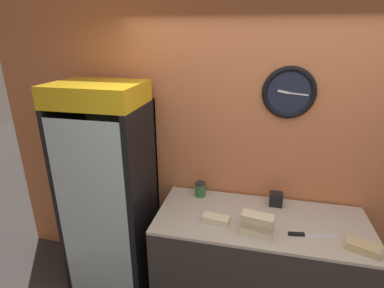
% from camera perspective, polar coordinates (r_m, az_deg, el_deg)
% --- Properties ---
extents(wall_back, '(5.20, 0.10, 2.70)m').
position_cam_1_polar(wall_back, '(2.76, 13.85, -1.59)').
color(wall_back, '#D17547').
rests_on(wall_back, ground_plane).
extents(prep_counter, '(1.71, 0.74, 0.94)m').
position_cam_1_polar(prep_counter, '(2.87, 12.25, -21.53)').
color(prep_counter, '#332D28').
rests_on(prep_counter, ground_plane).
extents(beverage_cooler, '(0.73, 0.63, 1.99)m').
position_cam_1_polar(beverage_cooler, '(2.89, -15.21, -6.64)').
color(beverage_cooler, black).
rests_on(beverage_cooler, ground_plane).
extents(sandwich_stack_bottom, '(0.25, 0.14, 0.06)m').
position_cam_1_polar(sandwich_stack_bottom, '(2.39, 12.18, -15.86)').
color(sandwich_stack_bottom, beige).
rests_on(sandwich_stack_bottom, prep_counter).
extents(sandwich_stack_middle, '(0.25, 0.15, 0.06)m').
position_cam_1_polar(sandwich_stack_middle, '(2.36, 12.28, -14.76)').
color(sandwich_stack_middle, tan).
rests_on(sandwich_stack_middle, sandwich_stack_bottom).
extents(sandwich_stack_top, '(0.25, 0.15, 0.06)m').
position_cam_1_polar(sandwich_stack_top, '(2.33, 12.39, -13.63)').
color(sandwich_stack_top, beige).
rests_on(sandwich_stack_top, sandwich_stack_middle).
extents(sandwich_flat_left, '(0.22, 0.12, 0.06)m').
position_cam_1_polar(sandwich_flat_left, '(2.47, 4.59, -14.11)').
color(sandwich_flat_left, beige).
rests_on(sandwich_flat_left, prep_counter).
extents(sandwich_flat_right, '(0.24, 0.19, 0.06)m').
position_cam_1_polar(sandwich_flat_right, '(2.50, 29.82, -16.71)').
color(sandwich_flat_right, tan).
rests_on(sandwich_flat_right, prep_counter).
extents(chefs_knife, '(0.35, 0.09, 0.02)m').
position_cam_1_polar(chefs_knife, '(2.49, 20.78, -15.87)').
color(chefs_knife, silver).
rests_on(chefs_knife, prep_counter).
extents(condiment_jar, '(0.10, 0.10, 0.13)m').
position_cam_1_polar(condiment_jar, '(2.81, 1.61, -8.61)').
color(condiment_jar, '#336B38').
rests_on(condiment_jar, prep_counter).
extents(napkin_dispenser, '(0.11, 0.09, 0.12)m').
position_cam_1_polar(napkin_dispenser, '(2.76, 15.68, -10.08)').
color(napkin_dispenser, black).
rests_on(napkin_dispenser, prep_counter).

